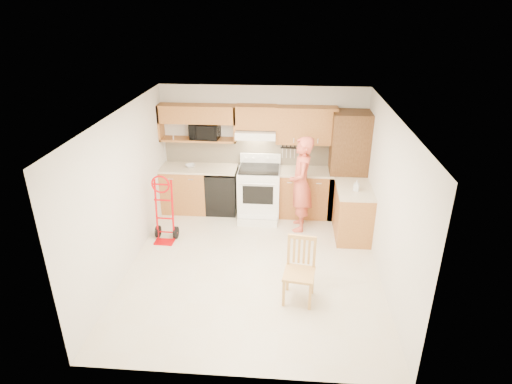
# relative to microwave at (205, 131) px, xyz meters

# --- Properties ---
(floor) EXTENTS (4.00, 4.50, 0.02)m
(floor) POSITION_rel_microwave_xyz_m (1.12, -2.08, -1.65)
(floor) COLOR beige
(floor) RESTS_ON ground
(ceiling) EXTENTS (4.00, 4.50, 0.02)m
(ceiling) POSITION_rel_microwave_xyz_m (1.12, -2.08, 0.87)
(ceiling) COLOR white
(ceiling) RESTS_ON ground
(wall_back) EXTENTS (4.00, 0.02, 2.50)m
(wall_back) POSITION_rel_microwave_xyz_m (1.12, 0.17, -0.39)
(wall_back) COLOR silver
(wall_back) RESTS_ON ground
(wall_front) EXTENTS (4.00, 0.02, 2.50)m
(wall_front) POSITION_rel_microwave_xyz_m (1.12, -4.34, -0.39)
(wall_front) COLOR silver
(wall_front) RESTS_ON ground
(wall_left) EXTENTS (0.02, 4.50, 2.50)m
(wall_left) POSITION_rel_microwave_xyz_m (-0.89, -2.08, -0.39)
(wall_left) COLOR silver
(wall_left) RESTS_ON ground
(wall_right) EXTENTS (0.02, 4.50, 2.50)m
(wall_right) POSITION_rel_microwave_xyz_m (3.13, -2.08, -0.39)
(wall_right) COLOR silver
(wall_right) RESTS_ON ground
(backsplash) EXTENTS (3.92, 0.03, 0.55)m
(backsplash) POSITION_rel_microwave_xyz_m (1.12, 0.15, -0.44)
(backsplash) COLOR beige
(backsplash) RESTS_ON wall_back
(lower_cab_left) EXTENTS (0.90, 0.60, 0.90)m
(lower_cab_left) POSITION_rel_microwave_xyz_m (-0.43, -0.14, -1.19)
(lower_cab_left) COLOR #AB7738
(lower_cab_left) RESTS_ON ground
(dishwasher) EXTENTS (0.60, 0.60, 0.85)m
(dishwasher) POSITION_rel_microwave_xyz_m (0.32, -0.14, -1.22)
(dishwasher) COLOR black
(dishwasher) RESTS_ON ground
(lower_cab_right) EXTENTS (1.14, 0.60, 0.90)m
(lower_cab_right) POSITION_rel_microwave_xyz_m (1.95, -0.14, -1.19)
(lower_cab_right) COLOR #AB7738
(lower_cab_right) RESTS_ON ground
(countertop_left) EXTENTS (1.50, 0.63, 0.04)m
(countertop_left) POSITION_rel_microwave_xyz_m (-0.13, -0.13, -0.72)
(countertop_left) COLOR beige
(countertop_left) RESTS_ON lower_cab_left
(countertop_right) EXTENTS (1.14, 0.63, 0.04)m
(countertop_right) POSITION_rel_microwave_xyz_m (1.95, -0.13, -0.72)
(countertop_right) COLOR beige
(countertop_right) RESTS_ON lower_cab_right
(cab_return_right) EXTENTS (0.60, 1.00, 0.90)m
(cab_return_right) POSITION_rel_microwave_xyz_m (2.82, -0.94, -1.19)
(cab_return_right) COLOR #AB7738
(cab_return_right) RESTS_ON ground
(countertop_return) EXTENTS (0.63, 1.00, 0.04)m
(countertop_return) POSITION_rel_microwave_xyz_m (2.82, -0.94, -0.72)
(countertop_return) COLOR beige
(countertop_return) RESTS_ON cab_return_right
(pantry_tall) EXTENTS (0.70, 0.60, 2.10)m
(pantry_tall) POSITION_rel_microwave_xyz_m (2.77, -0.14, -0.59)
(pantry_tall) COLOR brown
(pantry_tall) RESTS_ON ground
(upper_cab_left) EXTENTS (1.50, 0.33, 0.34)m
(upper_cab_left) POSITION_rel_microwave_xyz_m (-0.13, 0.00, 0.34)
(upper_cab_left) COLOR #AB7738
(upper_cab_left) RESTS_ON wall_back
(upper_shelf_mw) EXTENTS (1.50, 0.33, 0.04)m
(upper_shelf_mw) POSITION_rel_microwave_xyz_m (-0.13, 0.00, -0.17)
(upper_shelf_mw) COLOR #AB7738
(upper_shelf_mw) RESTS_ON wall_back
(upper_cab_center) EXTENTS (0.76, 0.33, 0.44)m
(upper_cab_center) POSITION_rel_microwave_xyz_m (1.00, 0.00, 0.30)
(upper_cab_center) COLOR #AB7738
(upper_cab_center) RESTS_ON wall_back
(upper_cab_right) EXTENTS (1.14, 0.33, 0.70)m
(upper_cab_right) POSITION_rel_microwave_xyz_m (1.95, 0.00, 0.16)
(upper_cab_right) COLOR #AB7738
(upper_cab_right) RESTS_ON wall_back
(range_hood) EXTENTS (0.76, 0.46, 0.14)m
(range_hood) POSITION_rel_microwave_xyz_m (1.00, -0.06, -0.01)
(range_hood) COLOR white
(range_hood) RESTS_ON wall_back
(knife_strip) EXTENTS (0.40, 0.05, 0.29)m
(knife_strip) POSITION_rel_microwave_xyz_m (1.67, 0.12, -0.40)
(knife_strip) COLOR black
(knife_strip) RESTS_ON backsplash
(microwave) EXTENTS (0.58, 0.41, 0.31)m
(microwave) POSITION_rel_microwave_xyz_m (0.00, 0.00, 0.00)
(microwave) COLOR black
(microwave) RESTS_ON upper_shelf_mw
(range) EXTENTS (0.80, 1.06, 1.18)m
(range) POSITION_rel_microwave_xyz_m (1.08, -0.30, -1.05)
(range) COLOR white
(range) RESTS_ON ground
(person) EXTENTS (0.44, 0.66, 1.79)m
(person) POSITION_rel_microwave_xyz_m (1.87, -0.74, -0.75)
(person) COLOR #CC523F
(person) RESTS_ON ground
(hand_truck) EXTENTS (0.46, 0.42, 1.13)m
(hand_truck) POSITION_rel_microwave_xyz_m (-0.53, -1.39, -1.08)
(hand_truck) COLOR #C40309
(hand_truck) RESTS_ON ground
(dining_chair) EXTENTS (0.49, 0.52, 0.95)m
(dining_chair) POSITION_rel_microwave_xyz_m (1.83, -2.88, -1.17)
(dining_chair) COLOR #E4B256
(dining_chair) RESTS_ON ground
(soap_bottle) EXTENTS (0.11, 0.11, 0.19)m
(soap_bottle) POSITION_rel_microwave_xyz_m (2.82, -1.03, -0.61)
(soap_bottle) COLOR white
(soap_bottle) RESTS_ON countertop_return
(bowl) EXTENTS (0.26, 0.26, 0.05)m
(bowl) POSITION_rel_microwave_xyz_m (-0.30, -0.14, -0.68)
(bowl) COLOR white
(bowl) RESTS_ON countertop_left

